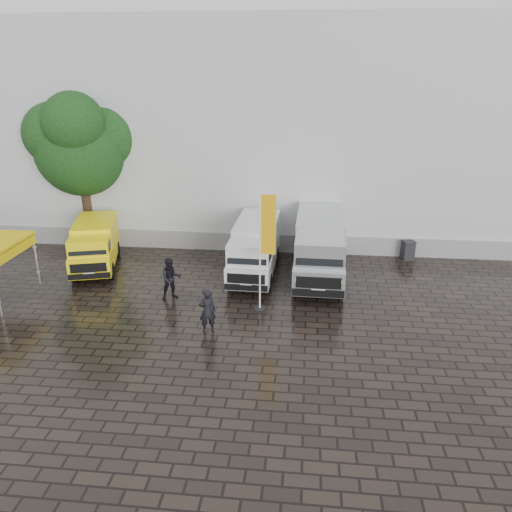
{
  "coord_description": "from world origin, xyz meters",
  "views": [
    {
      "loc": [
        1.74,
        -17.75,
        9.53
      ],
      "look_at": [
        -0.34,
        2.2,
        1.9
      ],
      "focal_mm": 35.0,
      "sensor_mm": 36.0,
      "label": 1
    }
  ],
  "objects_px": {
    "van_yellow": "(95,246)",
    "person_tent": "(171,279)",
    "wheelie_bin": "(408,250)",
    "van_silver": "(319,248)",
    "van_white": "(255,250)",
    "flagpole": "(265,244)",
    "person_front": "(207,311)"
  },
  "relations": [
    {
      "from": "person_front",
      "to": "flagpole",
      "type": "bearing_deg",
      "value": -154.65
    },
    {
      "from": "van_white",
      "to": "person_tent",
      "type": "bearing_deg",
      "value": -135.54
    },
    {
      "from": "van_silver",
      "to": "person_tent",
      "type": "bearing_deg",
      "value": -153.08
    },
    {
      "from": "van_white",
      "to": "van_silver",
      "type": "distance_m",
      "value": 3.08
    },
    {
      "from": "wheelie_bin",
      "to": "person_front",
      "type": "height_order",
      "value": "person_front"
    },
    {
      "from": "van_silver",
      "to": "flagpole",
      "type": "relative_size",
      "value": 1.3
    },
    {
      "from": "van_silver",
      "to": "person_tent",
      "type": "relative_size",
      "value": 3.57
    },
    {
      "from": "van_silver",
      "to": "flagpole",
      "type": "bearing_deg",
      "value": -120.65
    },
    {
      "from": "van_white",
      "to": "wheelie_bin",
      "type": "distance_m",
      "value": 8.34
    },
    {
      "from": "wheelie_bin",
      "to": "van_silver",
      "type": "bearing_deg",
      "value": -161.95
    },
    {
      "from": "wheelie_bin",
      "to": "flagpole",
      "type": "bearing_deg",
      "value": -150.06
    },
    {
      "from": "flagpole",
      "to": "van_yellow",
      "type": "bearing_deg",
      "value": 157.13
    },
    {
      "from": "van_yellow",
      "to": "flagpole",
      "type": "xyz_separation_m",
      "value": [
        8.82,
        -3.72,
        1.73
      ]
    },
    {
      "from": "van_white",
      "to": "person_tent",
      "type": "height_order",
      "value": "van_white"
    },
    {
      "from": "van_white",
      "to": "person_front",
      "type": "height_order",
      "value": "van_white"
    },
    {
      "from": "van_yellow",
      "to": "van_silver",
      "type": "distance_m",
      "value": 11.11
    },
    {
      "from": "van_yellow",
      "to": "flagpole",
      "type": "bearing_deg",
      "value": -38.44
    },
    {
      "from": "flagpole",
      "to": "person_tent",
      "type": "height_order",
      "value": "flagpole"
    },
    {
      "from": "van_yellow",
      "to": "van_silver",
      "type": "relative_size",
      "value": 0.74
    },
    {
      "from": "van_yellow",
      "to": "person_front",
      "type": "bearing_deg",
      "value": -56.2
    },
    {
      "from": "person_front",
      "to": "van_yellow",
      "type": "bearing_deg",
      "value": -62.8
    },
    {
      "from": "van_yellow",
      "to": "van_white",
      "type": "distance_m",
      "value": 8.03
    },
    {
      "from": "van_white",
      "to": "flagpole",
      "type": "relative_size",
      "value": 1.13
    },
    {
      "from": "van_yellow",
      "to": "wheelie_bin",
      "type": "bearing_deg",
      "value": -5.36
    },
    {
      "from": "wheelie_bin",
      "to": "person_tent",
      "type": "bearing_deg",
      "value": -165.0
    },
    {
      "from": "van_silver",
      "to": "wheelie_bin",
      "type": "distance_m",
      "value": 5.59
    },
    {
      "from": "flagpole",
      "to": "person_front",
      "type": "xyz_separation_m",
      "value": [
        -1.97,
        -2.15,
        -1.98
      ]
    },
    {
      "from": "person_front",
      "to": "person_tent",
      "type": "relative_size",
      "value": 0.95
    },
    {
      "from": "van_yellow",
      "to": "wheelie_bin",
      "type": "distance_m",
      "value": 16.09
    },
    {
      "from": "van_white",
      "to": "person_tent",
      "type": "relative_size",
      "value": 3.12
    },
    {
      "from": "van_yellow",
      "to": "van_white",
      "type": "bearing_deg",
      "value": -15.66
    },
    {
      "from": "van_yellow",
      "to": "person_tent",
      "type": "distance_m",
      "value": 5.65
    }
  ]
}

